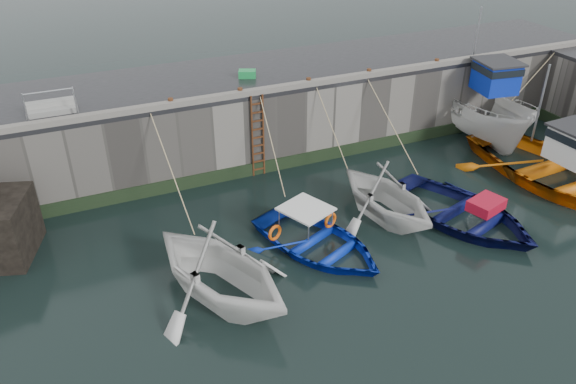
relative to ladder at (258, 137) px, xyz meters
name	(u,v)px	position (x,y,z in m)	size (l,w,h in m)	color
ground	(471,329)	(2.00, -9.91, -1.59)	(120.00, 120.00, 0.00)	black
quay_back	(280,107)	(2.00, 2.59, -0.09)	(30.00, 5.00, 3.00)	slate
road_back	(280,70)	(2.00, 2.59, 1.49)	(30.00, 5.00, 0.16)	black
kerb_back	(305,84)	(2.00, 0.24, 1.67)	(30.00, 0.30, 0.20)	slate
algae_back	(306,159)	(2.00, 0.05, -1.34)	(30.00, 0.08, 0.50)	black
ladder	(258,137)	(0.00, 0.00, 0.00)	(0.51, 0.08, 3.20)	#3F1E0F
boat_near_white	(221,297)	(-3.52, -6.14, -1.59)	(4.26, 4.94, 2.60)	silver
boat_near_white_rope	(181,218)	(-3.52, -1.78, -1.59)	(0.04, 4.54, 3.10)	tan
boat_near_blue	(317,249)	(-0.08, -5.20, -1.59)	(3.30, 4.62, 0.96)	#0C2BB8
boat_near_blue_rope	(270,191)	(-0.08, -1.31, -1.59)	(0.04, 3.81, 3.10)	tan
boat_near_blacktrim	(384,216)	(2.80, -4.45, -1.59)	(3.69, 4.28, 2.25)	silver
boat_near_blacktrim_rope	(335,171)	(2.80, -0.93, -1.59)	(0.04, 3.30, 3.10)	tan
boat_near_navy	(460,220)	(5.00, -5.69, -1.59)	(3.85, 5.39, 1.12)	#0B0F47
boat_near_navy_rope	(392,167)	(5.00, -1.55, -1.59)	(0.04, 4.19, 3.10)	tan
boat_far_white	(481,112)	(10.09, -0.46, -0.51)	(3.48, 6.94, 5.56)	silver
boat_far_orange	(554,170)	(9.88, -4.89, -1.11)	(5.54, 7.47, 4.49)	orange
fish_crate	(247,74)	(0.41, 2.07, 1.71)	(0.65, 0.42, 0.28)	#1B9545
railing	(51,107)	(-6.75, 1.33, 1.77)	(1.60, 1.05, 1.00)	#A5A8AD
bollard_a	(171,102)	(-3.00, 0.34, 1.71)	(0.18, 0.18, 0.28)	#3F1E0F
bollard_b	(240,92)	(-0.50, 0.34, 1.71)	(0.18, 0.18, 0.28)	#3F1E0F
bollard_c	(309,81)	(2.20, 0.34, 1.71)	(0.18, 0.18, 0.28)	#3F1E0F
bollard_d	(369,72)	(4.80, 0.34, 1.71)	(0.18, 0.18, 0.28)	#3F1E0F
bollard_e	(437,62)	(8.00, 0.34, 1.71)	(0.18, 0.18, 0.28)	#3F1E0F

